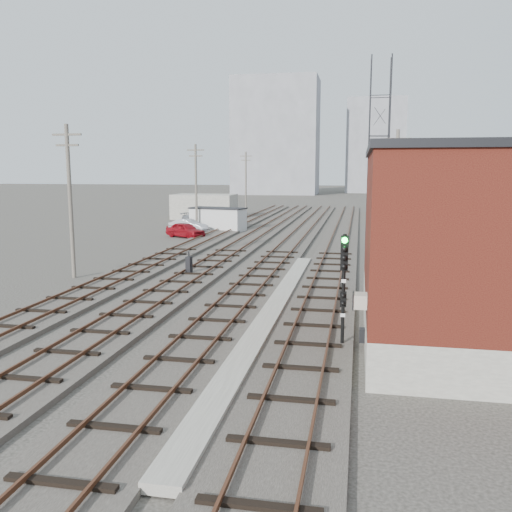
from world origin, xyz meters
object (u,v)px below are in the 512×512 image
(car_red, at_px, (185,230))
(car_grey, at_px, (200,219))
(site_trailer, at_px, (218,219))
(signal_mast, at_px, (344,282))
(switch_stand, at_px, (189,265))
(car_silver, at_px, (188,226))

(car_red, height_order, car_grey, car_red)
(site_trailer, xyz_separation_m, car_red, (-1.56, -6.23, -0.52))
(car_red, bearing_deg, signal_mast, -124.02)
(switch_stand, distance_m, car_grey, 31.77)
(signal_mast, relative_size, site_trailer, 0.67)
(site_trailer, distance_m, car_silver, 3.40)
(car_red, relative_size, car_silver, 1.01)
(switch_stand, distance_m, car_silver, 23.26)
(car_red, relative_size, car_grey, 0.91)
(switch_stand, relative_size, site_trailer, 0.22)
(signal_mast, bearing_deg, site_trailer, 111.38)
(switch_stand, height_order, car_silver, switch_stand)
(car_red, xyz_separation_m, car_silver, (-1.01, 4.08, -0.03))
(signal_mast, distance_m, car_grey, 46.42)
(car_grey, bearing_deg, car_red, -153.78)
(signal_mast, xyz_separation_m, car_grey, (-18.09, 42.71, -1.80))
(site_trailer, relative_size, car_red, 1.49)
(site_trailer, relative_size, car_grey, 1.36)
(car_red, xyz_separation_m, car_grey, (-2.29, 12.57, -0.05))
(car_red, bearing_deg, car_grey, 38.64)
(car_silver, bearing_deg, car_grey, 25.62)
(signal_mast, xyz_separation_m, site_trailer, (-14.24, 36.36, -1.23))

